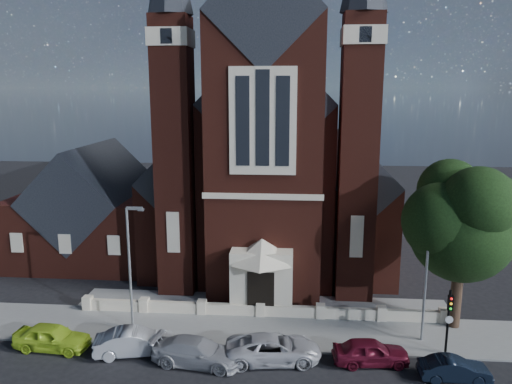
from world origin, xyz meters
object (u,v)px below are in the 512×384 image
street_tree (466,225)px  street_lamp_right (428,270)px  parish_hall (95,213)px  car_lime_van (52,337)px  car_silver_b (197,352)px  car_silver_a (135,342)px  car_dark_red (371,352)px  traffic_signal (449,314)px  car_white_suv (274,348)px  street_lamp_left (131,262)px  car_navy (454,369)px  church (273,162)px

street_tree → street_lamp_right: street_tree is taller
parish_hall → car_lime_van: bearing=-76.4°
car_silver_b → car_silver_a: bearing=86.8°
street_lamp_right → car_dark_red: (-3.55, -2.78, -3.88)m
parish_hall → traffic_signal: parish_hall is taller
car_silver_b → car_white_suv: car_white_suv is taller
street_lamp_left → car_silver_a: size_ratio=1.76×
street_tree → car_silver_a: bearing=-166.8°
street_tree → traffic_signal: street_tree is taller
street_lamp_left → car_white_suv: 10.24m
street_lamp_right → street_tree: bearing=34.3°
street_lamp_left → street_lamp_right: size_ratio=1.00×
parish_hall → street_tree: size_ratio=1.14×
street_lamp_left → traffic_signal: size_ratio=2.02×
street_lamp_right → car_silver_b: bearing=-164.7°
car_white_suv → car_silver_b: bearing=92.2°
car_silver_a → street_tree: bearing=-90.1°
street_tree → street_lamp_right: size_ratio=1.32×
street_lamp_right → car_navy: (0.63, -4.02, -3.99)m
street_lamp_left → car_lime_van: street_lamp_left is taller
church → car_dark_red: 23.88m
car_dark_red → street_tree: bearing=-59.1°
car_navy → street_lamp_right: bearing=7.3°
car_dark_red → car_navy: size_ratio=1.15×
street_lamp_right → car_white_suv: street_lamp_right is taller
street_lamp_left → car_dark_red: 15.22m
church → car_dark_red: size_ratio=8.26×
church → car_silver_a: church is taller
car_dark_red → street_lamp_right: bearing=-57.6°
traffic_signal → car_dark_red: traffic_signal is taller
street_lamp_right → car_silver_a: size_ratio=1.76×
street_lamp_left → car_white_suv: bearing=-17.9°
parish_hall → street_lamp_right: 29.62m
street_lamp_right → car_silver_a: bearing=-170.4°
street_lamp_right → car_white_suv: bearing=-162.0°
car_white_suv → car_navy: 9.67m
street_tree → street_lamp_left: (-20.51, -1.71, -2.36)m
car_silver_a → car_navy: (17.63, -1.15, -0.15)m
church → car_navy: (10.72, -22.96, -7.58)m
street_lamp_left → street_lamp_right: 18.00m
car_white_suv → parish_hall: bearing=38.1°
car_silver_b → car_navy: bearing=-83.5°
street_tree → car_white_suv: 13.84m
parish_hall → traffic_signal: 31.20m
car_lime_van → car_silver_b: (8.83, -0.91, -0.03)m
car_silver_a → car_dark_red: 13.44m
street_lamp_right → car_lime_van: 22.53m
traffic_signal → car_silver_b: traffic_signal is taller
traffic_signal → car_silver_a: bearing=-175.9°
parish_hall → car_dark_red: 28.29m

